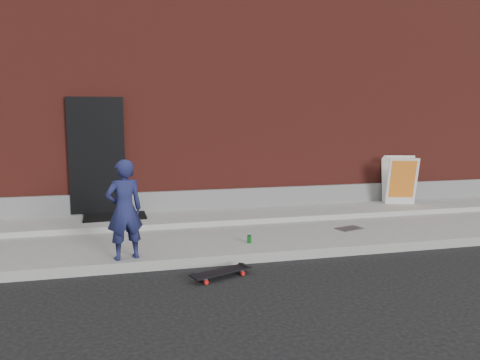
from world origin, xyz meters
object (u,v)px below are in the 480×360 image
object	(u,v)px
pizza_sign	(399,180)
soda_can	(249,239)
child	(124,210)
skateboard	(221,272)

from	to	relation	value
pizza_sign	soda_can	bearing A→B (deg)	-153.09
pizza_sign	soda_can	world-z (taller)	pizza_sign
soda_can	pizza_sign	bearing A→B (deg)	26.91
child	skateboard	distance (m)	1.62
skateboard	soda_can	bearing A→B (deg)	57.65
pizza_sign	soda_can	distance (m)	4.45
child	soda_can	size ratio (longest dim) A/B	11.25
pizza_sign	child	bearing A→B (deg)	-157.93
child	soda_can	distance (m)	2.06
child	pizza_sign	distance (m)	6.32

